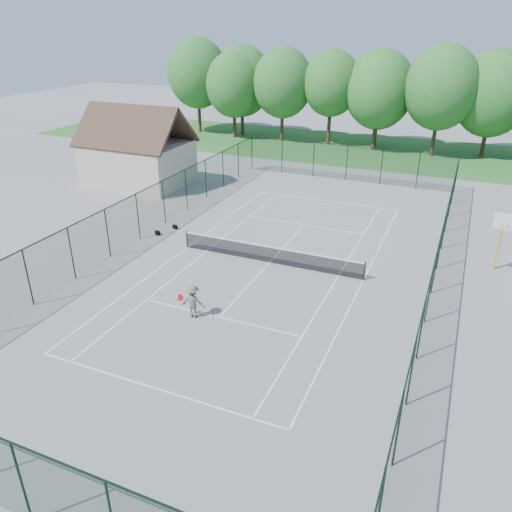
# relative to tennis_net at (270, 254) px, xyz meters

# --- Properties ---
(ground) EXTENTS (140.00, 140.00, 0.00)m
(ground) POSITION_rel_tennis_net_xyz_m (0.00, 0.00, -0.58)
(ground) COLOR gray
(ground) RESTS_ON ground
(grass_far) EXTENTS (80.00, 16.00, 0.01)m
(grass_far) POSITION_rel_tennis_net_xyz_m (0.00, 30.00, -0.57)
(grass_far) COLOR #34732E
(grass_far) RESTS_ON ground
(court_lines) EXTENTS (11.05, 23.85, 0.01)m
(court_lines) POSITION_rel_tennis_net_xyz_m (0.00, 0.00, -0.57)
(court_lines) COLOR white
(court_lines) RESTS_ON ground
(tennis_net) EXTENTS (11.08, 0.08, 1.10)m
(tennis_net) POSITION_rel_tennis_net_xyz_m (0.00, 0.00, 0.00)
(tennis_net) COLOR black
(tennis_net) RESTS_ON ground
(fence_enclosure) EXTENTS (18.05, 36.05, 3.02)m
(fence_enclosure) POSITION_rel_tennis_net_xyz_m (0.00, 0.00, 0.98)
(fence_enclosure) COLOR #15341C
(fence_enclosure) RESTS_ON ground
(utility_building) EXTENTS (8.60, 6.27, 6.63)m
(utility_building) POSITION_rel_tennis_net_xyz_m (-16.00, 10.00, 2.54)
(utility_building) COLOR beige
(utility_building) RESTS_ON ground
(tree_line_far) EXTENTS (39.40, 6.40, 9.70)m
(tree_line_far) POSITION_rel_tennis_net_xyz_m (0.00, 30.00, 5.42)
(tree_line_far) COLOR #402D1D
(tree_line_far) RESTS_ON ground
(basketball_goal) EXTENTS (1.20, 1.43, 3.65)m
(basketball_goal) POSITION_rel_tennis_net_xyz_m (11.97, 3.74, 1.99)
(basketball_goal) COLOR gold
(basketball_goal) RESTS_ON ground
(sports_bag_a) EXTENTS (0.39, 0.31, 0.27)m
(sports_bag_a) POSITION_rel_tennis_net_xyz_m (-8.28, 0.93, -0.44)
(sports_bag_a) COLOR black
(sports_bag_a) RESTS_ON ground
(sports_bag_b) EXTENTS (0.37, 0.28, 0.25)m
(sports_bag_b) POSITION_rel_tennis_net_xyz_m (-7.81, 2.31, -0.45)
(sports_bag_b) COLOR black
(sports_bag_b) RESTS_ON ground
(tennis_player) EXTENTS (2.17, 0.82, 1.67)m
(tennis_player) POSITION_rel_tennis_net_xyz_m (-1.14, -6.83, 0.26)
(tennis_player) COLOR #5D6349
(tennis_player) RESTS_ON ground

